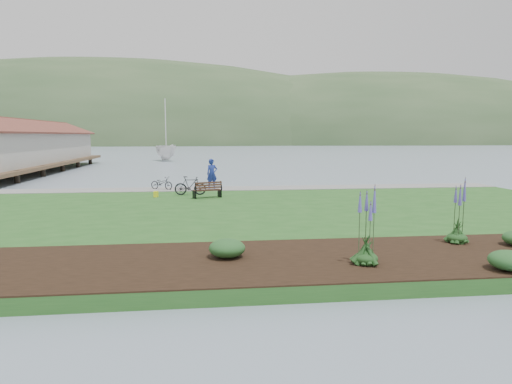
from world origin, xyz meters
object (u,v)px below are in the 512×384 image
park_bench (208,189)px  sailboat (166,161)px  person (212,171)px  bicycle_a (162,183)px

park_bench → sailboat: size_ratio=0.06×
park_bench → person: size_ratio=0.72×
park_bench → sailboat: bearing=78.4°
bicycle_a → person: bearing=-61.2°
person → bicycle_a: 3.19m
bicycle_a → sailboat: bearing=33.7°
sailboat → person: bearing=-99.8°
person → sailboat: bearing=80.8°
park_bench → bicycle_a: 5.01m
sailboat → bicycle_a: bearing=-104.2°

